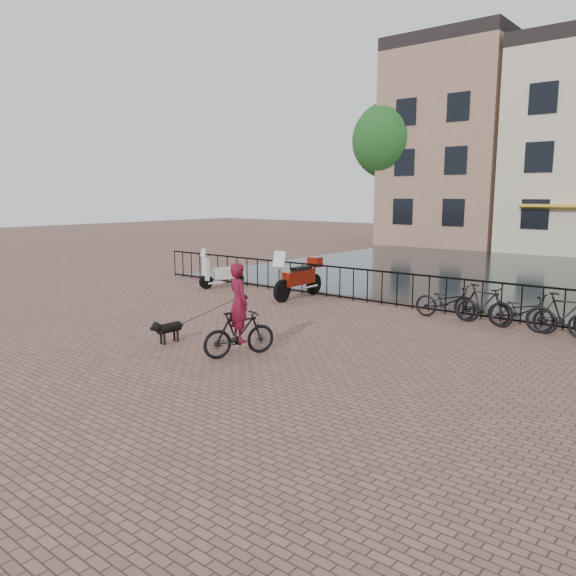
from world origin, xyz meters
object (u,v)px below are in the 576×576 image
Objects in this scene: dog at (169,331)px; motorcycle at (299,273)px; cyclist at (239,315)px; scooter at (222,267)px.

motorcycle is at bearing 102.66° from dog.
cyclist is 8.65m from scooter.
motorcycle is 3.38m from scooter.
dog is at bearing -34.71° from scooter.
dog is 0.36× the size of motorcycle.
cyclist is 2.76× the size of dog.
scooter is at bearing 128.97° from dog.
motorcycle is (-1.16, 6.08, 0.53)m from dog.
scooter is (-4.54, 5.99, 0.45)m from dog.
scooter is (-3.37, -0.09, -0.08)m from motorcycle.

